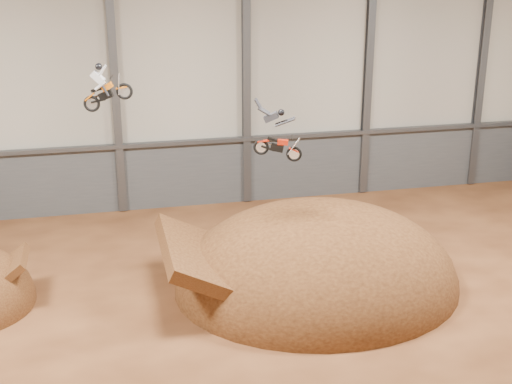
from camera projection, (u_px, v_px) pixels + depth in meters
The scene contains 11 objects.
floor at pixel (241, 353), 24.65m from camera, with size 40.00×40.00×0.00m, color #4F2915.
back_wall at pixel (181, 75), 36.09m from camera, with size 40.00×0.10×14.00m, color #B9B2A4.
lower_band_back at pixel (185, 174), 37.76m from camera, with size 39.80×0.18×3.50m, color #4B4E52.
steel_rail at pixel (184, 142), 37.02m from camera, with size 39.80×0.35×0.20m, color #47494F.
steel_column_2 at pixel (115, 79), 35.22m from camera, with size 0.40×0.36×13.90m, color #47494F.
steel_column_3 at pixel (246, 74), 36.60m from camera, with size 0.40×0.36×13.90m, color #47494F.
steel_column_4 at pixel (368, 69), 37.97m from camera, with size 0.40×0.36×13.90m, color #47494F.
steel_column_5 at pixel (482, 64), 39.35m from camera, with size 0.40×0.36×13.90m, color #47494F.
landing_ramp at pixel (317, 285), 29.52m from camera, with size 11.76×10.41×6.79m, color #3D200F.
fmx_rider_a at pixel (110, 82), 25.83m from camera, with size 1.89×0.72×1.71m, color #D2630D, non-canonical shape.
fmx_rider_b at pixel (276, 131), 25.97m from camera, with size 2.40×0.68×2.05m, color red, non-canonical shape.
Camera 1 is at (-4.17, -20.94, 13.54)m, focal length 50.00 mm.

